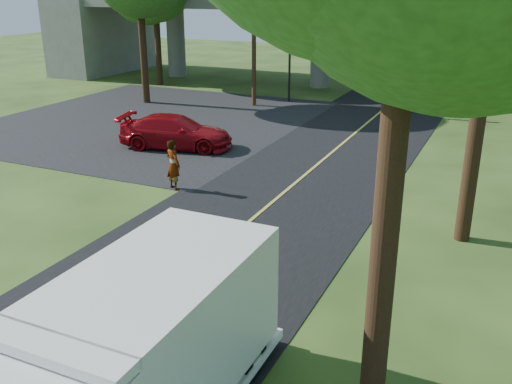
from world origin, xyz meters
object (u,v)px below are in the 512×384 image
Objects in this scene: step_van at (134,359)px; red_sedan at (176,132)px; pedestrian at (173,165)px; traffic_signal at (290,50)px; utility_pole at (254,28)px.

step_van is 1.30× the size of red_sedan.
step_van reaches higher than red_sedan.
red_sedan is at bearing -35.45° from pedestrian.
step_van is (8.20, -27.36, -1.68)m from traffic_signal.
utility_pole is 15.74m from pedestrian.
traffic_signal is at bearing -16.21° from red_sedan.
red_sedan is at bearing -93.30° from traffic_signal.
utility_pole is 1.35× the size of step_van.
pedestrian is (2.90, -4.75, 0.18)m from red_sedan.
traffic_signal is 2.82× the size of pedestrian.
utility_pole is 4.89× the size of pedestrian.
pedestrian is at bearing 119.83° from step_van.
pedestrian is (-6.00, 10.51, -0.60)m from step_van.
traffic_signal reaches higher than step_van.
step_van is at bearing -73.32° from traffic_signal.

